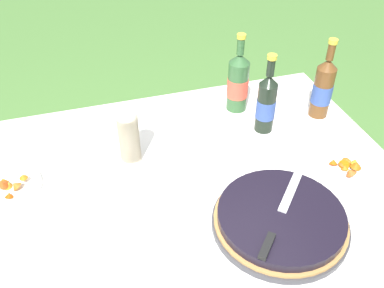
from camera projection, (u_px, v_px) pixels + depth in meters
name	position (u px, v px, depth m)	size (l,w,h in m)	color
garden_table	(131.00, 205.00, 1.43)	(1.84, 1.06, 0.76)	brown
tablecloth	(130.00, 194.00, 1.40)	(1.85, 1.07, 0.10)	white
berry_tart	(280.00, 219.00, 1.26)	(0.41, 0.41, 0.06)	#38383D
serving_knife	(279.00, 218.00, 1.22)	(0.27, 0.29, 0.01)	silver
cup_stack	(129.00, 137.00, 1.45)	(0.07, 0.07, 0.20)	beige
cider_bottle_green	(238.00, 82.00, 1.69)	(0.08, 0.08, 0.32)	#2D562D
cider_bottle_amber	(323.00, 88.00, 1.66)	(0.08, 0.08, 0.33)	brown
juice_bottle_red	(266.00, 103.00, 1.58)	(0.07, 0.07, 0.32)	black
snack_plate_near	(344.00, 167.00, 1.46)	(0.20, 0.20, 0.05)	white
snack_plate_left	(5.00, 187.00, 1.39)	(0.23, 0.23, 0.05)	white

